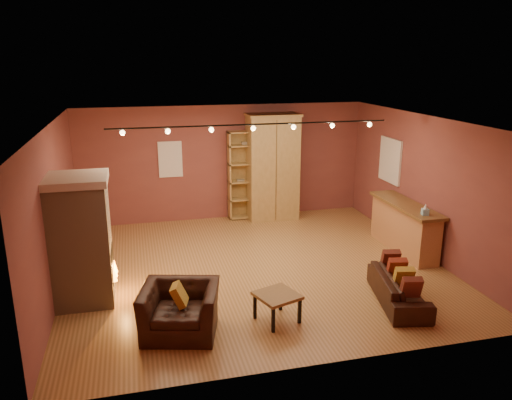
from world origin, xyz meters
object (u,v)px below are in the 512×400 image
object	(u,v)px
armchair	(180,302)
coffee_table	(277,298)
bookcase	(246,174)
armoire	(273,167)
fireplace	(82,240)
loveseat	(399,283)
bar_counter	(404,227)

from	to	relation	value
armchair	coffee_table	xyz separation A→B (m)	(1.46, -0.02, -0.10)
bookcase	armchair	world-z (taller)	bookcase
armchair	coffee_table	world-z (taller)	armchair
bookcase	armoire	distance (m)	0.69
fireplace	bookcase	bearing A→B (deg)	46.37
armoire	coffee_table	xyz separation A→B (m)	(-1.31, -4.94, -0.92)
loveseat	bookcase	bearing A→B (deg)	28.18
fireplace	bookcase	xyz separation A→B (m)	(3.56, 3.73, 0.05)
bar_counter	coffee_table	bearing A→B (deg)	-147.30
bar_counter	loveseat	bearing A→B (deg)	-121.41
loveseat	armoire	bearing A→B (deg)	21.81
fireplace	loveseat	world-z (taller)	fireplace
coffee_table	armchair	bearing A→B (deg)	179.09
bookcase	coffee_table	size ratio (longest dim) A/B	2.92
bookcase	bar_counter	xyz separation A→B (m)	(2.68, -2.99, -0.60)
armoire	loveseat	xyz separation A→B (m)	(0.79, -4.84, -0.96)
bookcase	bar_counter	size ratio (longest dim) A/B	1.03
loveseat	bar_counter	bearing A→B (deg)	-18.91
bar_counter	loveseat	size ratio (longest dim) A/B	1.24
bar_counter	coffee_table	xyz separation A→B (m)	(-3.37, -2.16, -0.14)
armoire	loveseat	bearing A→B (deg)	-80.69
bookcase	fireplace	bearing A→B (deg)	-133.63
fireplace	bar_counter	world-z (taller)	fireplace
fireplace	coffee_table	size ratio (longest dim) A/B	2.83
bookcase	armoire	xyz separation A→B (m)	(0.63, -0.22, 0.19)
armoire	loveseat	distance (m)	5.00
loveseat	coffee_table	xyz separation A→B (m)	(-2.11, -0.10, 0.04)
armoire	coffee_table	distance (m)	5.19
fireplace	armchair	size ratio (longest dim) A/B	1.71
fireplace	bar_counter	size ratio (longest dim) A/B	1.00
fireplace	armoire	xyz separation A→B (m)	(4.19, 3.52, 0.24)
bar_counter	coffee_table	world-z (taller)	bar_counter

